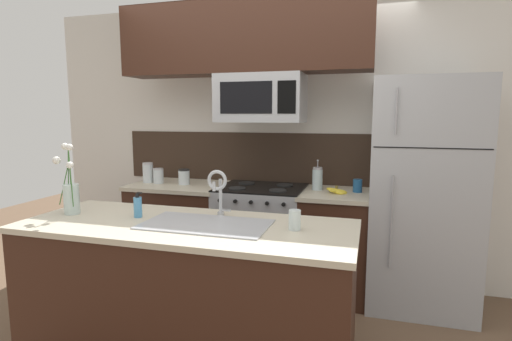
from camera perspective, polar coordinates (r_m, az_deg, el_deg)
name	(u,v)px	position (r m, az deg, el deg)	size (l,w,h in m)	color
ground_plane	(228,336)	(3.08, -4.09, -22.51)	(10.00, 10.00, 0.00)	brown
rear_partition	(302,142)	(3.83, 6.66, 4.00)	(5.20, 0.10, 2.60)	silver
splash_band	(270,158)	(3.85, 2.07, 1.82)	(3.02, 0.01, 0.48)	#332319
back_counter_left	(181,230)	(3.97, -10.69, -8.36)	(0.89, 0.65, 0.91)	#381E14
back_counter_right	(334,244)	(3.57, 11.12, -10.20)	(0.58, 0.65, 0.91)	#381E14
stove_range	(261,237)	(3.68, 0.76, -9.42)	(0.76, 0.64, 0.93)	#A8AAAF
microwave	(261,98)	(3.49, 0.71, 10.25)	(0.74, 0.40, 0.41)	#A8AAAF
upper_cabinet_band	(243,38)	(3.57, -1.90, 18.35)	(2.17, 0.34, 0.60)	#381E14
refrigerator	(422,195)	(3.49, 22.64, -3.22)	(0.82, 0.74, 1.84)	#A8AAAF
storage_jar_tall	(148,173)	(4.00, -15.17, -0.29)	(0.10, 0.10, 0.19)	silver
storage_jar_medium	(158,176)	(3.93, -13.76, -0.74)	(0.10, 0.10, 0.14)	silver
storage_jar_short	(184,177)	(3.82, -10.24, -0.88)	(0.11, 0.11, 0.15)	silver
banana_bunch	(337,191)	(3.39, 11.43, -2.88)	(0.19, 0.12, 0.08)	yellow
french_press	(317,179)	(3.52, 8.76, -1.16)	(0.09, 0.09, 0.27)	silver
coffee_tin	(357,186)	(3.49, 14.30, -2.13)	(0.08, 0.08, 0.11)	#1E5184
island_counter	(188,294)	(2.63, -9.72, -17.02)	(2.04, 0.79, 0.91)	#381E14
kitchen_sink	(206,236)	(2.44, -7.19, -9.27)	(0.76, 0.42, 0.16)	#ADAFB5
sink_faucet	(218,186)	(2.56, -5.45, -2.27)	(0.14, 0.14, 0.31)	#B7BABF
dish_soap_bottle	(138,207)	(2.67, -16.53, -4.99)	(0.06, 0.05, 0.16)	#4C93C6
drinking_glass	(295,220)	(2.30, 5.55, -7.04)	(0.07, 0.07, 0.12)	silver
flower_vase	(71,195)	(2.90, -24.95, -3.17)	(0.17, 0.13, 0.47)	silver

